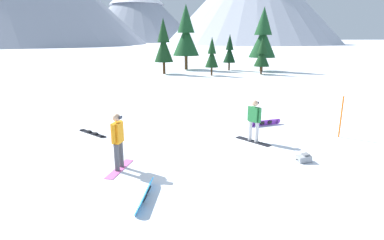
# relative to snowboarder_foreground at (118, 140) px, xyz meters

# --- Properties ---
(ground_plane) EXTENTS (800.00, 800.00, 0.00)m
(ground_plane) POSITION_rel_snowboarder_foreground_xyz_m (3.39, -0.05, -0.97)
(ground_plane) COLOR white
(snowboarder_foreground) EXTENTS (0.72, 1.57, 1.83)m
(snowboarder_foreground) POSITION_rel_snowboarder_foreground_xyz_m (0.00, 0.00, 0.00)
(snowboarder_foreground) COLOR pink
(snowboarder_foreground) RESTS_ON ground_plane
(snowboarder_midground) EXTENTS (1.21, 1.40, 1.70)m
(snowboarder_midground) POSITION_rel_snowboarder_foreground_xyz_m (4.97, 2.35, -0.08)
(snowboarder_midground) COLOR black
(snowboarder_midground) RESTS_ON ground_plane
(loose_snowboard_near_right) EXTENTS (0.44, 1.81, 0.26)m
(loose_snowboard_near_right) POSITION_rel_snowboarder_foreground_xyz_m (0.95, -1.98, -0.84)
(loose_snowboard_near_right) COLOR #1E8CD8
(loose_snowboard_near_right) RESTS_ON ground_plane
(loose_snowboard_far_spare) EXTENTS (1.64, 0.58, 0.27)m
(loose_snowboard_far_spare) POSITION_rel_snowboarder_foreground_xyz_m (6.19, 4.63, -0.83)
(loose_snowboard_far_spare) COLOR #993FD8
(loose_snowboard_far_spare) RESTS_ON ground_plane
(loose_snowboard_near_left) EXTENTS (1.52, 1.47, 0.09)m
(loose_snowboard_near_left) POSITION_rel_snowboarder_foreground_xyz_m (-1.76, 3.91, -0.95)
(loose_snowboard_near_left) COLOR black
(loose_snowboard_near_left) RESTS_ON ground_plane
(backpack_grey) EXTENTS (0.54, 0.37, 0.30)m
(backpack_grey) POSITION_rel_snowboarder_foreground_xyz_m (6.14, 0.15, -0.84)
(backpack_grey) COLOR gray
(backpack_grey) RESTS_ON ground_plane
(trail_marker_pole) EXTENTS (0.06, 0.06, 1.75)m
(trail_marker_pole) POSITION_rel_snowboarder_foreground_xyz_m (8.75, 2.67, -0.10)
(trail_marker_pole) COLOR orange
(trail_marker_pole) RESTS_ON ground_plane
(pine_tree_leaning) EXTENTS (3.25, 3.25, 7.55)m
(pine_tree_leaning) POSITION_rel_snowboarder_foreground_xyz_m (12.98, 28.54, 3.14)
(pine_tree_leaning) COLOR #472D19
(pine_tree_leaning) RESTS_ON ground_plane
(pine_tree_broad) EXTENTS (3.33, 3.33, 8.02)m
(pine_tree_broad) POSITION_rel_snowboarder_foreground_xyz_m (3.86, 31.10, 3.40)
(pine_tree_broad) COLOR #472D19
(pine_tree_broad) RESTS_ON ground_plane
(pine_tree_slender) EXTENTS (2.11, 2.11, 6.12)m
(pine_tree_slender) POSITION_rel_snowboarder_foreground_xyz_m (1.09, 26.41, 2.36)
(pine_tree_slender) COLOR #472D19
(pine_tree_slender) RESTS_ON ground_plane
(pine_tree_twin) EXTENTS (1.52, 1.52, 4.43)m
(pine_tree_twin) POSITION_rel_snowboarder_foreground_xyz_m (9.17, 29.59, 1.44)
(pine_tree_twin) COLOR #472D19
(pine_tree_twin) RESTS_ON ground_plane
(pine_tree_short) EXTENTS (1.76, 1.76, 4.06)m
(pine_tree_short) POSITION_rel_snowboarder_foreground_xyz_m (11.97, 25.13, 1.24)
(pine_tree_short) COLOR #472D19
(pine_tree_short) RESTS_ON ground_plane
(pine_tree_tall) EXTENTS (1.44, 1.44, 4.10)m
(pine_tree_tall) POSITION_rel_snowboarder_foreground_xyz_m (6.27, 24.42, 1.26)
(pine_tree_tall) COLOR #472D19
(pine_tree_tall) RESTS_ON ground_plane
(peak_central_summit) EXTENTS (93.12, 93.12, 46.12)m
(peak_central_summit) POSITION_rel_snowboarder_foreground_xyz_m (-21.79, 246.74, 23.12)
(peak_central_summit) COLOR #8C93A3
(peak_central_summit) RESTS_ON ground_plane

